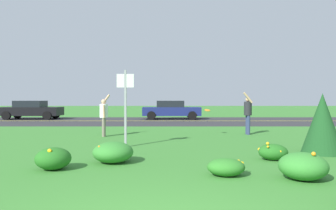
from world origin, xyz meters
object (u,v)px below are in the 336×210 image
(sign_post_near_path, at_px, (126,100))
(car_navy_center_left, at_px, (172,110))
(car_black_leftmost, at_px, (32,110))
(person_catcher_dark_shirt, at_px, (249,112))
(frisbee_orange, at_px, (208,110))
(person_thrower_white_shirt, at_px, (105,114))

(sign_post_near_path, distance_m, car_navy_center_left, 14.39)
(sign_post_near_path, height_order, car_black_leftmost, sign_post_near_path)
(sign_post_near_path, bearing_deg, car_black_leftmost, 123.19)
(person_catcher_dark_shirt, xyz_separation_m, frisbee_orange, (-1.85, -0.36, 0.09))
(car_black_leftmost, xyz_separation_m, car_navy_center_left, (11.00, 0.00, 0.00))
(person_thrower_white_shirt, xyz_separation_m, car_navy_center_left, (2.97, 11.37, -0.20))
(person_thrower_white_shirt, bearing_deg, sign_post_near_path, -65.74)
(sign_post_near_path, height_order, person_thrower_white_shirt, sign_post_near_path)
(car_black_leftmost, relative_size, car_navy_center_left, 1.00)
(sign_post_near_path, xyz_separation_m, person_thrower_white_shirt, (-1.31, 2.90, -0.59))
(frisbee_orange, bearing_deg, person_thrower_white_shirt, -175.12)
(car_black_leftmost, distance_m, car_navy_center_left, 11.00)
(person_catcher_dark_shirt, xyz_separation_m, car_navy_center_left, (-3.28, 10.63, -0.27))
(sign_post_near_path, bearing_deg, car_navy_center_left, 83.35)
(person_thrower_white_shirt, bearing_deg, frisbee_orange, 4.88)
(car_navy_center_left, bearing_deg, sign_post_near_path, -96.65)
(person_catcher_dark_shirt, relative_size, car_black_leftmost, 0.42)
(sign_post_near_path, xyz_separation_m, car_navy_center_left, (1.66, 14.27, -0.79))
(sign_post_near_path, distance_m, frisbee_orange, 4.53)
(person_thrower_white_shirt, xyz_separation_m, car_black_leftmost, (-8.03, 11.37, -0.20))
(car_black_leftmost, height_order, car_navy_center_left, same)
(frisbee_orange, xyz_separation_m, car_navy_center_left, (-1.44, 11.00, -0.35))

